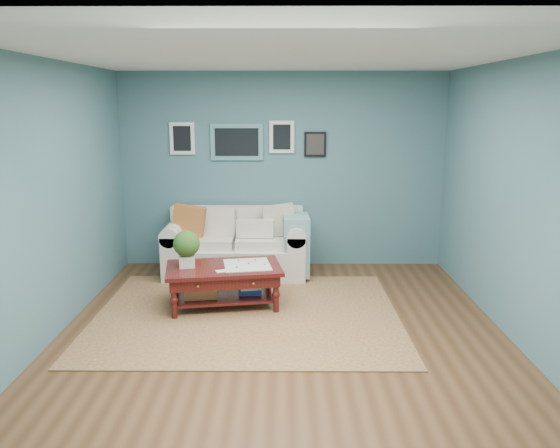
{
  "coord_description": "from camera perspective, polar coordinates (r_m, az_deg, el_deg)",
  "views": [
    {
      "loc": [
        0.01,
        -5.09,
        2.28
      ],
      "look_at": [
        -0.03,
        1.0,
        0.92
      ],
      "focal_mm": 35.0,
      "sensor_mm": 36.0,
      "label": 1
    }
  ],
  "objects": [
    {
      "name": "loveseat",
      "position": [
        7.38,
        -4.0,
        -2.23
      ],
      "size": [
        1.91,
        0.87,
        0.98
      ],
      "color": "beige",
      "rests_on": "ground"
    },
    {
      "name": "room_shell",
      "position": [
        5.23,
        0.09,
        2.43
      ],
      "size": [
        5.0,
        5.02,
        2.7
      ],
      "color": "brown",
      "rests_on": "ground"
    },
    {
      "name": "area_rug",
      "position": [
        6.09,
        -3.43,
        -9.36
      ],
      "size": [
        3.29,
        2.63,
        0.01
      ],
      "primitive_type": "cube",
      "color": "brown",
      "rests_on": "ground"
    },
    {
      "name": "coffee_table",
      "position": [
        6.22,
        -6.52,
        -5.14
      ],
      "size": [
        1.38,
        0.95,
        0.89
      ],
      "rotation": [
        0.0,
        0.0,
        0.17
      ],
      "color": "#350A0A",
      "rests_on": "ground"
    }
  ]
}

